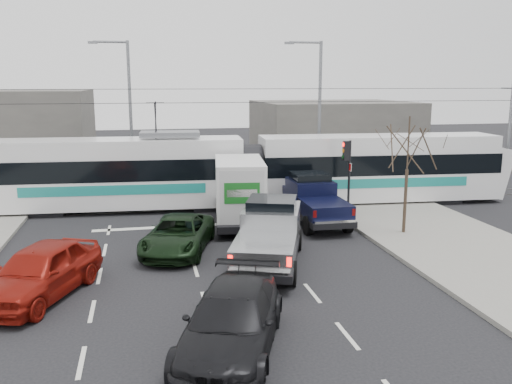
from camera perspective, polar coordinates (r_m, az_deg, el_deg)
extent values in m
plane|color=black|center=(19.82, -1.46, -7.79)|extent=(120.00, 120.00, 0.00)
cube|color=gray|center=(23.10, 21.18, -5.57)|extent=(6.00, 60.00, 0.15)
cube|color=#33302D|center=(29.34, -5.01, -1.43)|extent=(60.00, 1.60, 0.03)
cube|color=#65615C|center=(45.29, 8.04, 6.25)|extent=(12.00, 10.00, 5.00)
cylinder|color=#47382B|center=(24.13, 15.43, -0.93)|extent=(0.14, 0.14, 2.75)
cylinder|color=#47382B|center=(23.74, 15.75, 4.97)|extent=(0.07, 0.07, 2.25)
cylinder|color=black|center=(27.22, 9.77, 1.60)|extent=(0.12, 0.12, 3.60)
cube|color=black|center=(26.95, 9.47, 4.31)|extent=(0.28, 0.28, 0.95)
cylinder|color=#FF0C07|center=(26.87, 9.19, 4.94)|extent=(0.06, 0.20, 0.20)
cylinder|color=orange|center=(26.90, 9.17, 4.31)|extent=(0.06, 0.20, 0.20)
cylinder|color=#05330C|center=(26.94, 9.15, 3.67)|extent=(0.06, 0.20, 0.20)
cube|color=white|center=(26.99, 9.88, 2.59)|extent=(0.02, 0.30, 0.40)
cylinder|color=slate|center=(34.24, 6.69, 7.98)|extent=(0.20, 0.20, 9.00)
cylinder|color=slate|center=(33.96, 5.21, 15.42)|extent=(2.00, 0.14, 0.14)
cube|color=slate|center=(33.68, 3.52, 15.39)|extent=(0.55, 0.25, 0.14)
cylinder|color=slate|center=(34.47, -13.05, 7.79)|extent=(0.20, 0.20, 9.00)
cylinder|color=slate|center=(34.53, -15.11, 15.02)|extent=(2.00, 0.14, 0.14)
cube|color=slate|center=(34.59, -16.81, 14.83)|extent=(0.55, 0.25, 0.14)
cylinder|color=black|center=(28.62, -5.20, 9.35)|extent=(60.00, 0.03, 0.03)
cylinder|color=black|center=(28.61, -5.23, 10.75)|extent=(60.00, 0.03, 0.03)
cylinder|color=slate|center=(35.67, 25.08, 5.51)|extent=(0.20, 0.20, 7.00)
cube|color=white|center=(28.93, -14.43, 0.14)|extent=(13.07, 3.57, 1.57)
cube|color=black|center=(28.72, -14.55, 2.51)|extent=(13.14, 3.61, 1.07)
cube|color=white|center=(28.60, -14.65, 4.41)|extent=(13.07, 3.47, 1.00)
cube|color=teal|center=(27.54, -14.76, 0.17)|extent=(9.02, 0.63, 0.50)
cube|color=white|center=(30.68, 12.61, 0.86)|extent=(13.07, 3.57, 1.57)
cube|color=black|center=(30.49, 12.71, 3.10)|extent=(13.14, 3.61, 1.07)
cube|color=white|center=(30.37, 12.79, 4.89)|extent=(13.07, 3.47, 1.00)
cube|color=teal|center=(29.38, 13.56, 0.92)|extent=(9.02, 0.63, 0.50)
cylinder|color=black|center=(28.81, -0.51, 2.47)|extent=(1.18, 2.66, 2.60)
cube|color=slate|center=(28.33, -9.04, 6.06)|extent=(3.11, 1.82, 0.25)
cube|color=black|center=(29.71, -21.09, -1.66)|extent=(2.16, 2.43, 0.36)
cube|color=black|center=(28.96, -4.64, -1.24)|extent=(2.16, 2.43, 0.36)
cube|color=black|center=(29.50, 3.55, -0.99)|extent=(2.16, 2.43, 0.36)
cube|color=black|center=(32.24, 18.39, -0.49)|extent=(2.16, 2.43, 0.36)
cube|color=black|center=(19.75, 1.34, -6.10)|extent=(3.97, 6.43, 0.26)
cube|color=#A5A7A9|center=(20.59, 1.66, -3.24)|extent=(2.78, 3.08, 1.21)
cube|color=black|center=(20.54, 1.70, -1.46)|extent=(2.28, 2.31, 0.58)
cube|color=#A5A7A9|center=(22.06, 2.02, -2.89)|extent=(2.24, 1.68, 0.58)
cube|color=#A5A7A9|center=(18.35, 0.92, -6.10)|extent=(2.83, 3.26, 0.68)
cube|color=silver|center=(16.96, 0.32, -8.61)|extent=(1.88, 0.81, 0.19)
cube|color=#FF0C07|center=(17.07, -2.72, -7.11)|extent=(0.17, 0.13, 0.29)
cube|color=#FF0C07|center=(16.86, 3.52, -7.35)|extent=(0.17, 0.13, 0.29)
cylinder|color=black|center=(21.75, -0.68, -4.86)|extent=(0.55, 0.89, 0.84)
cylinder|color=black|center=(21.58, 4.42, -5.03)|extent=(0.55, 0.89, 0.84)
cylinder|color=black|center=(18.09, -2.37, -8.30)|extent=(0.55, 0.89, 0.84)
cylinder|color=black|center=(17.89, 3.80, -8.55)|extent=(0.55, 0.89, 0.84)
cube|color=black|center=(25.56, -1.81, -2.23)|extent=(2.89, 6.42, 0.31)
cube|color=white|center=(27.70, -2.06, 0.44)|extent=(2.19, 1.73, 1.42)
cube|color=black|center=(27.72, -2.08, 1.57)|extent=(1.85, 1.20, 0.53)
cube|color=silver|center=(24.67, -1.75, 0.38)|extent=(2.64, 4.45, 2.61)
cube|color=silver|center=(22.63, -1.48, -0.63)|extent=(1.86, 0.28, 2.30)
cube|color=#16601C|center=(22.54, -1.48, -0.14)|extent=(1.48, 0.21, 0.89)
cube|color=black|center=(22.77, -1.44, -4.17)|extent=(1.93, 0.46, 0.16)
cylinder|color=black|center=(27.48, -3.96, -1.46)|extent=(0.36, 0.82, 0.80)
cylinder|color=black|center=(27.56, -0.07, -1.39)|extent=(0.36, 0.82, 0.80)
cylinder|color=black|center=(23.86, -3.84, -3.35)|extent=(0.38, 0.91, 0.89)
cylinder|color=black|center=(23.95, 0.64, -3.27)|extent=(0.38, 0.91, 0.89)
cube|color=black|center=(25.50, 6.34, -2.10)|extent=(1.99, 5.33, 0.27)
cube|color=black|center=(26.22, 5.74, -0.04)|extent=(1.94, 2.24, 1.22)
cube|color=black|center=(26.21, 5.69, 1.37)|extent=(1.68, 1.60, 0.59)
cube|color=black|center=(27.47, 4.93, -0.02)|extent=(1.87, 0.96, 0.59)
cube|color=black|center=(24.32, 7.21, -1.75)|extent=(1.94, 2.40, 0.69)
cube|color=silver|center=(23.12, 8.30, -3.21)|extent=(1.81, 0.20, 0.19)
cube|color=#590505|center=(22.85, 6.19, -2.32)|extent=(0.15, 0.09, 0.30)
cube|color=#590505|center=(23.43, 10.23, -2.09)|extent=(0.15, 0.09, 0.30)
cylinder|color=black|center=(26.87, 3.38, -1.70)|extent=(0.30, 0.85, 0.85)
cylinder|color=black|center=(27.38, 7.04, -1.51)|extent=(0.30, 0.85, 0.85)
cylinder|color=black|center=(23.70, 5.52, -3.53)|extent=(0.30, 0.85, 0.85)
cylinder|color=black|center=(24.28, 9.61, -3.27)|extent=(0.30, 0.85, 0.85)
imported|color=black|center=(21.49, -8.20, -4.46)|extent=(3.57, 5.35, 1.36)
imported|color=maroon|center=(18.05, -21.77, -7.76)|extent=(3.81, 5.33, 1.69)
imported|color=black|center=(13.66, -2.57, -13.47)|extent=(3.88, 5.78, 1.56)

